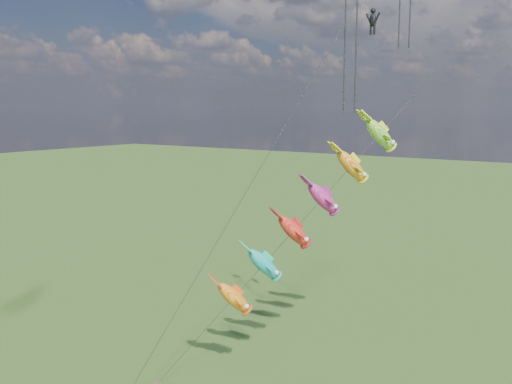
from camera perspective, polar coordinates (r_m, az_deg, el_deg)
The scene contains 3 objects.
ground at distance 39.05m, azimuth -21.52°, elevation -15.21°, with size 300.00×300.00×0.00m, color #204511.
fish_windsock_rig at distance 32.82m, azimuth 5.19°, elevation -2.30°, with size 10.06×12.54×16.33m.
parafoil_rig at distance 32.83m, azimuth 11.01°, elevation 16.93°, with size 9.18×15.47×26.51m.
Camera 1 is at (30.28, -19.34, 15.29)m, focal length 40.00 mm.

